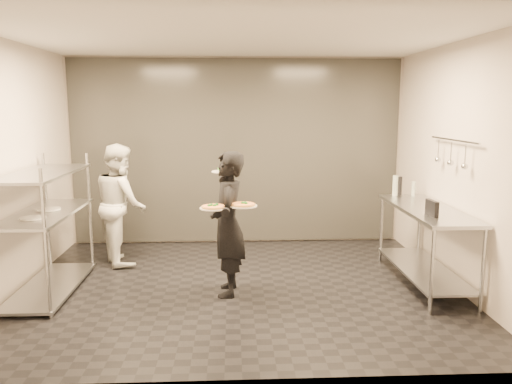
{
  "coord_description": "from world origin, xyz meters",
  "views": [
    {
      "loc": [
        -0.07,
        -5.53,
        2.07
      ],
      "look_at": [
        0.21,
        0.12,
        1.1
      ],
      "focal_mm": 35.0,
      "sensor_mm": 36.0,
      "label": 1
    }
  ],
  "objects_px": {
    "pass_rack": "(46,225)",
    "salad_plate": "(222,170)",
    "chef": "(121,204)",
    "pizza_plate_near": "(214,207)",
    "bottle_green": "(395,186)",
    "prep_counter": "(426,233)",
    "waiter": "(228,224)",
    "pizza_plate_far": "(243,205)",
    "bottle_clear": "(414,189)",
    "pos_monitor": "(432,208)",
    "bottle_dark": "(399,186)"
  },
  "relations": [
    {
      "from": "pass_rack",
      "to": "salad_plate",
      "type": "xyz_separation_m",
      "value": [
        1.97,
        0.11,
        0.59
      ]
    },
    {
      "from": "pass_rack",
      "to": "chef",
      "type": "relative_size",
      "value": 1.0
    },
    {
      "from": "pizza_plate_near",
      "to": "salad_plate",
      "type": "height_order",
      "value": "salad_plate"
    },
    {
      "from": "pass_rack",
      "to": "bottle_green",
      "type": "height_order",
      "value": "pass_rack"
    },
    {
      "from": "prep_counter",
      "to": "pizza_plate_near",
      "type": "height_order",
      "value": "pizza_plate_near"
    },
    {
      "from": "waiter",
      "to": "pizza_plate_near",
      "type": "height_order",
      "value": "waiter"
    },
    {
      "from": "pizza_plate_far",
      "to": "salad_plate",
      "type": "bearing_deg",
      "value": 115.19
    },
    {
      "from": "pizza_plate_far",
      "to": "bottle_clear",
      "type": "distance_m",
      "value": 2.55
    },
    {
      "from": "pass_rack",
      "to": "chef",
      "type": "distance_m",
      "value": 1.2
    },
    {
      "from": "pizza_plate_near",
      "to": "salad_plate",
      "type": "bearing_deg",
      "value": 80.67
    },
    {
      "from": "prep_counter",
      "to": "pizza_plate_near",
      "type": "relative_size",
      "value": 6.13
    },
    {
      "from": "salad_plate",
      "to": "bottle_green",
      "type": "height_order",
      "value": "salad_plate"
    },
    {
      "from": "prep_counter",
      "to": "bottle_green",
      "type": "height_order",
      "value": "bottle_green"
    },
    {
      "from": "bottle_green",
      "to": "bottle_clear",
      "type": "bearing_deg",
      "value": 0.0
    },
    {
      "from": "waiter",
      "to": "bottle_green",
      "type": "relative_size",
      "value": 6.02
    },
    {
      "from": "pass_rack",
      "to": "bottle_green",
      "type": "distance_m",
      "value": 4.3
    },
    {
      "from": "chef",
      "to": "pos_monitor",
      "type": "xyz_separation_m",
      "value": [
        3.61,
        -1.46,
        0.21
      ]
    },
    {
      "from": "chef",
      "to": "pos_monitor",
      "type": "bearing_deg",
      "value": -136.79
    },
    {
      "from": "salad_plate",
      "to": "bottle_green",
      "type": "relative_size",
      "value": 0.93
    },
    {
      "from": "prep_counter",
      "to": "bottle_dark",
      "type": "bearing_deg",
      "value": 94.79
    },
    {
      "from": "salad_plate",
      "to": "pos_monitor",
      "type": "xyz_separation_m",
      "value": [
        2.24,
        -0.53,
        -0.36
      ]
    },
    {
      "from": "salad_plate",
      "to": "pizza_plate_far",
      "type": "bearing_deg",
      "value": -64.81
    },
    {
      "from": "bottle_green",
      "to": "bottle_clear",
      "type": "height_order",
      "value": "bottle_green"
    },
    {
      "from": "bottle_dark",
      "to": "pizza_plate_far",
      "type": "bearing_deg",
      "value": -150.39
    },
    {
      "from": "waiter",
      "to": "bottle_green",
      "type": "height_order",
      "value": "waiter"
    },
    {
      "from": "chef",
      "to": "pos_monitor",
      "type": "distance_m",
      "value": 3.9
    },
    {
      "from": "pos_monitor",
      "to": "bottle_green",
      "type": "relative_size",
      "value": 0.88
    },
    {
      "from": "prep_counter",
      "to": "bottle_green",
      "type": "bearing_deg",
      "value": 98.23
    },
    {
      "from": "bottle_clear",
      "to": "pizza_plate_far",
      "type": "bearing_deg",
      "value": -152.58
    },
    {
      "from": "pass_rack",
      "to": "chef",
      "type": "height_order",
      "value": "chef"
    },
    {
      "from": "prep_counter",
      "to": "pizza_plate_far",
      "type": "distance_m",
      "value": 2.21
    },
    {
      "from": "pass_rack",
      "to": "pizza_plate_near",
      "type": "height_order",
      "value": "pass_rack"
    },
    {
      "from": "pizza_plate_far",
      "to": "bottle_green",
      "type": "bearing_deg",
      "value": 30.2
    },
    {
      "from": "prep_counter",
      "to": "pizza_plate_far",
      "type": "relative_size",
      "value": 6.09
    },
    {
      "from": "pizza_plate_far",
      "to": "bottle_green",
      "type": "height_order",
      "value": "bottle_green"
    },
    {
      "from": "pos_monitor",
      "to": "bottle_green",
      "type": "distance_m",
      "value": 1.22
    },
    {
      "from": "pass_rack",
      "to": "prep_counter",
      "type": "height_order",
      "value": "pass_rack"
    },
    {
      "from": "pizza_plate_near",
      "to": "pizza_plate_far",
      "type": "height_order",
      "value": "pizza_plate_far"
    },
    {
      "from": "waiter",
      "to": "pos_monitor",
      "type": "relative_size",
      "value": 6.82
    },
    {
      "from": "waiter",
      "to": "bottle_clear",
      "type": "height_order",
      "value": "waiter"
    },
    {
      "from": "chef",
      "to": "bottle_clear",
      "type": "relative_size",
      "value": 8.7
    },
    {
      "from": "pizza_plate_near",
      "to": "bottle_clear",
      "type": "relative_size",
      "value": 1.6
    },
    {
      "from": "prep_counter",
      "to": "chef",
      "type": "distance_m",
      "value": 3.88
    },
    {
      "from": "chef",
      "to": "bottle_dark",
      "type": "height_order",
      "value": "chef"
    },
    {
      "from": "pass_rack",
      "to": "waiter",
      "type": "xyz_separation_m",
      "value": [
        2.03,
        -0.19,
        0.03
      ]
    },
    {
      "from": "pizza_plate_far",
      "to": "bottle_dark",
      "type": "distance_m",
      "value": 2.38
    },
    {
      "from": "waiter",
      "to": "pizza_plate_near",
      "type": "relative_size",
      "value": 5.44
    },
    {
      "from": "pizza_plate_near",
      "to": "bottle_green",
      "type": "height_order",
      "value": "bottle_green"
    },
    {
      "from": "chef",
      "to": "prep_counter",
      "type": "bearing_deg",
      "value": -130.3
    },
    {
      "from": "pizza_plate_far",
      "to": "bottle_dark",
      "type": "relative_size",
      "value": 1.18
    }
  ]
}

